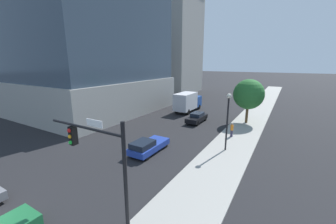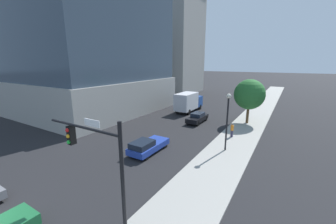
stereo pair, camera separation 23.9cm
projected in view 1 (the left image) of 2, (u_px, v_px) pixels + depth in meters
sidewalk at (236, 141)px, 22.79m from camera, size 4.33×120.00×0.15m
construction_building at (174, 34)px, 58.36m from camera, size 16.92×15.12×37.21m
traffic_light_pole at (99, 153)px, 10.43m from camera, size 5.43×0.48×5.79m
street_lamp at (228, 114)px, 19.41m from camera, size 0.44×0.44×5.57m
street_tree at (249, 94)px, 28.48m from camera, size 4.16×4.16×6.15m
car_blue at (148, 146)px, 19.80m from camera, size 1.93×4.56×1.39m
car_black at (197, 118)px, 29.91m from camera, size 1.74×4.47×1.42m
box_truck at (187, 101)px, 36.21m from camera, size 2.46×6.88×3.38m
pedestrian_orange_shirt at (232, 130)px, 23.67m from camera, size 0.34×0.34×1.60m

